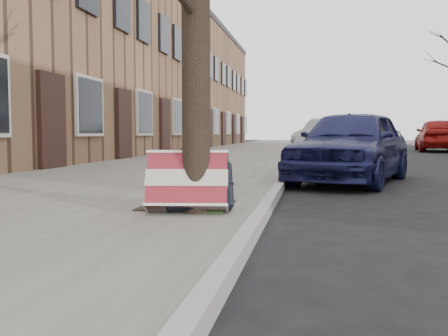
% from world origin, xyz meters
% --- Properties ---
extents(ground, '(120.00, 120.00, 0.00)m').
position_xyz_m(ground, '(0.00, 0.00, 0.00)').
color(ground, black).
rests_on(ground, ground).
extents(near_sidewalk, '(5.00, 70.00, 0.12)m').
position_xyz_m(near_sidewalk, '(-3.70, 15.00, 0.06)').
color(near_sidewalk, gray).
rests_on(near_sidewalk, ground).
extents(house_near, '(6.80, 40.00, 7.00)m').
position_xyz_m(house_near, '(-9.60, 16.00, 3.50)').
color(house_near, brown).
rests_on(house_near, ground).
extents(dirt_patch, '(0.85, 0.85, 0.02)m').
position_xyz_m(dirt_patch, '(-2.00, 1.20, 0.13)').
color(dirt_patch, black).
rests_on(dirt_patch, near_sidewalk).
extents(suitcase_red, '(0.78, 0.51, 0.57)m').
position_xyz_m(suitcase_red, '(-1.90, 0.80, 0.40)').
color(suitcase_red, maroon).
rests_on(suitcase_red, near_sidewalk).
extents(suitcase_navy, '(0.70, 0.54, 0.48)m').
position_xyz_m(suitcase_navy, '(-1.80, 0.84, 0.36)').
color(suitcase_navy, black).
rests_on(suitcase_navy, near_sidewalk).
extents(car_near_front, '(2.59, 4.04, 1.28)m').
position_xyz_m(car_near_front, '(-0.12, 5.21, 0.64)').
color(car_near_front, '#181A48').
rests_on(car_near_front, ground).
extents(car_near_mid, '(2.75, 4.46, 1.39)m').
position_xyz_m(car_near_mid, '(-0.19, 14.73, 0.69)').
color(car_near_mid, '#AEAFB6').
rests_on(car_near_mid, ground).
extents(car_near_back, '(3.03, 5.15, 1.34)m').
position_xyz_m(car_near_back, '(0.09, 22.63, 0.67)').
color(car_near_back, '#3C3D42').
rests_on(car_near_back, ground).
extents(car_far_back, '(2.34, 4.70, 1.54)m').
position_xyz_m(car_far_back, '(4.91, 20.93, 0.77)').
color(car_far_back, maroon).
rests_on(car_far_back, ground).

